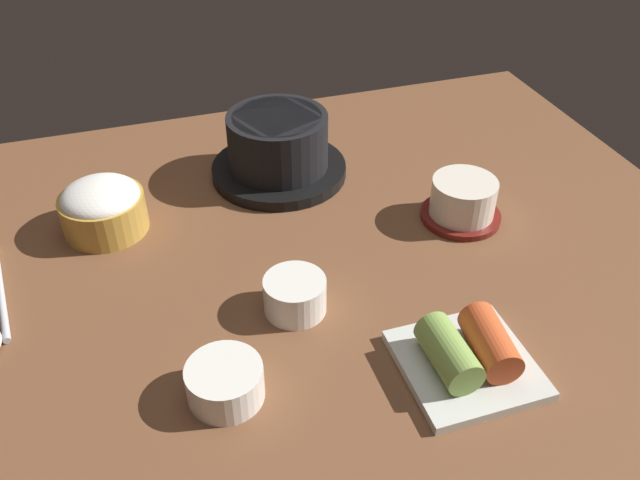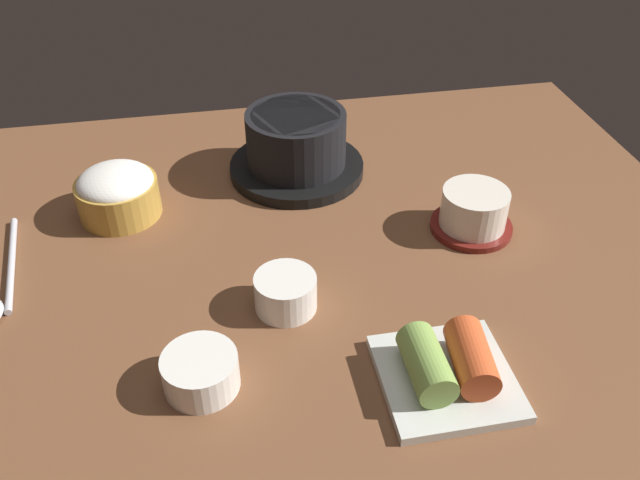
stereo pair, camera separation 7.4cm
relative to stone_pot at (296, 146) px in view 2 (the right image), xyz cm
name	(u,v)px [view 2 (the right image)]	position (x,y,z in cm)	size (l,w,h in cm)	color
dining_table	(300,259)	(-2.43, -17.31, -5.12)	(100.00, 76.00, 2.00)	brown
stone_pot	(296,146)	(0.00, 0.00, 0.00)	(18.10, 18.10, 8.80)	black
rice_bowl	(117,192)	(-23.07, -5.52, -0.90)	(10.00, 10.00, 6.40)	#B78C38
tea_cup_with_saucer	(474,211)	(18.65, -16.75, -1.47)	(9.82, 9.82, 5.41)	maroon
banchan_cup_center	(286,292)	(-5.34, -26.07, -2.03)	(6.51, 6.51, 3.92)	white
kimchi_plate	(448,368)	(7.76, -38.84, -2.30)	(12.19, 12.19, 4.66)	silver
side_bowl_near	(200,371)	(-14.49, -35.04, -2.22)	(7.04, 7.04, 3.55)	white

